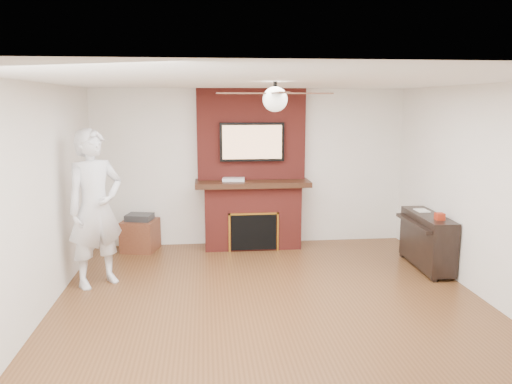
{
  "coord_description": "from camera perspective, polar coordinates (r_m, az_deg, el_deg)",
  "views": [
    {
      "loc": [
        -0.74,
        -5.2,
        2.3
      ],
      "look_at": [
        -0.11,
        0.9,
        1.18
      ],
      "focal_mm": 35.0,
      "sensor_mm": 36.0,
      "label": 1
    }
  ],
  "objects": [
    {
      "name": "candle_blue",
      "position": [
        7.92,
        1.82,
        -6.24
      ],
      "size": [
        0.06,
        0.06,
        0.08
      ],
      "primitive_type": "cylinder",
      "color": "#35679F",
      "rests_on": "ground"
    },
    {
      "name": "side_table",
      "position": [
        8.01,
        -13.09,
        -4.66
      ],
      "size": [
        0.6,
        0.6,
        0.58
      ],
      "rotation": [
        0.0,
        0.0,
        -0.23
      ],
      "color": "#5B2B1A",
      "rests_on": "ground"
    },
    {
      "name": "fireplace",
      "position": [
        7.89,
        -0.48,
        0.8
      ],
      "size": [
        1.78,
        0.64,
        2.5
      ],
      "color": "maroon",
      "rests_on": "ground"
    },
    {
      "name": "person",
      "position": [
        6.51,
        -17.88,
        -1.79
      ],
      "size": [
        0.87,
        0.83,
        1.98
      ],
      "primitive_type": "imported",
      "rotation": [
        0.0,
        0.0,
        0.66
      ],
      "color": "silver",
      "rests_on": "ground"
    },
    {
      "name": "candle_orange",
      "position": [
        7.89,
        -2.05,
        -6.13
      ],
      "size": [
        0.07,
        0.07,
        0.13
      ],
      "primitive_type": "cylinder",
      "color": "orange",
      "rests_on": "ground"
    },
    {
      "name": "room_shell",
      "position": [
        5.36,
        2.12,
        -0.97
      ],
      "size": [
        5.36,
        5.86,
        2.86
      ],
      "color": "#523018",
      "rests_on": "ground"
    },
    {
      "name": "ceiling_fan",
      "position": [
        5.25,
        2.2,
        10.67
      ],
      "size": [
        1.21,
        1.21,
        0.31
      ],
      "color": "black",
      "rests_on": "room_shell"
    },
    {
      "name": "candle_green",
      "position": [
        7.94,
        -0.19,
        -6.12
      ],
      "size": [
        0.07,
        0.07,
        0.1
      ],
      "primitive_type": "cylinder",
      "color": "#34742E",
      "rests_on": "ground"
    },
    {
      "name": "cable_box",
      "position": [
        7.76,
        -2.59,
        1.45
      ],
      "size": [
        0.36,
        0.23,
        0.05
      ],
      "primitive_type": "cube",
      "rotation": [
        0.0,
        0.0,
        -0.1
      ],
      "color": "silver",
      "rests_on": "fireplace"
    },
    {
      "name": "piano",
      "position": [
        7.34,
        18.94,
        -5.16
      ],
      "size": [
        0.46,
        1.18,
        0.86
      ],
      "rotation": [
        0.0,
        0.0,
        -0.03
      ],
      "color": "black",
      "rests_on": "ground"
    },
    {
      "name": "candle_cream",
      "position": [
        7.9,
        0.28,
        -6.21
      ],
      "size": [
        0.08,
        0.08,
        0.1
      ],
      "primitive_type": "cylinder",
      "color": "#F8D9C5",
      "rests_on": "ground"
    },
    {
      "name": "tv",
      "position": [
        7.76,
        -0.46,
        5.74
      ],
      "size": [
        1.0,
        0.08,
        0.6
      ],
      "color": "black",
      "rests_on": "fireplace"
    }
  ]
}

